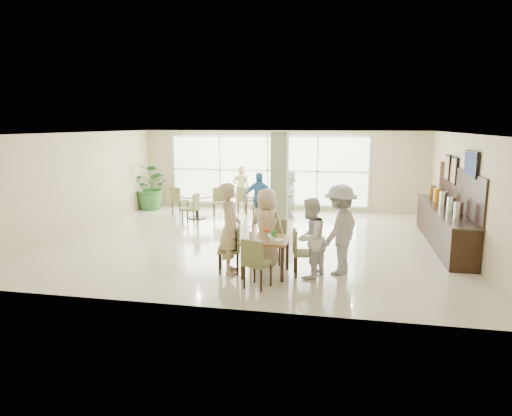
% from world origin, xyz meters
% --- Properties ---
extents(ground, '(10.00, 10.00, 0.00)m').
position_xyz_m(ground, '(0.00, 0.00, 0.00)').
color(ground, beige).
rests_on(ground, ground).
extents(room_shell, '(10.00, 10.00, 10.00)m').
position_xyz_m(room_shell, '(0.00, 0.00, 1.70)').
color(room_shell, white).
rests_on(room_shell, ground).
extents(window_bank, '(7.00, 0.04, 7.00)m').
position_xyz_m(window_bank, '(-0.50, 4.46, 1.40)').
color(window_bank, silver).
rests_on(window_bank, ground).
extents(column, '(0.45, 0.45, 2.80)m').
position_xyz_m(column, '(0.40, 1.20, 1.40)').
color(column, '#656A4A').
rests_on(column, ground).
extents(main_table, '(0.93, 0.93, 0.75)m').
position_xyz_m(main_table, '(0.68, -2.63, 0.65)').
color(main_table, brown).
rests_on(main_table, ground).
extents(round_table_left, '(1.03, 1.03, 0.75)m').
position_xyz_m(round_table_left, '(-2.49, 2.51, 0.56)').
color(round_table_left, brown).
rests_on(round_table_left, ground).
extents(round_table_right, '(1.20, 1.20, 0.75)m').
position_xyz_m(round_table_right, '(-0.40, 2.99, 0.59)').
color(round_table_right, brown).
rests_on(round_table_right, ground).
extents(chairs_main_table, '(2.08, 2.13, 0.95)m').
position_xyz_m(chairs_main_table, '(0.69, -2.61, 0.47)').
color(chairs_main_table, olive).
rests_on(chairs_main_table, ground).
extents(chairs_table_left, '(1.99, 1.94, 0.95)m').
position_xyz_m(chairs_table_left, '(-2.50, 2.49, 0.47)').
color(chairs_table_left, olive).
rests_on(chairs_table_left, ground).
extents(chairs_table_right, '(1.95, 1.83, 0.95)m').
position_xyz_m(chairs_table_right, '(-0.40, 3.07, 0.47)').
color(chairs_table_right, olive).
rests_on(chairs_table_right, ground).
extents(tabletop_clutter, '(0.75, 0.69, 0.21)m').
position_xyz_m(tabletop_clutter, '(0.67, -2.68, 0.81)').
color(tabletop_clutter, white).
rests_on(tabletop_clutter, main_table).
extents(buffet_counter, '(0.64, 4.70, 1.95)m').
position_xyz_m(buffet_counter, '(4.70, 0.51, 0.55)').
color(buffet_counter, black).
rests_on(buffet_counter, ground).
extents(wall_tv, '(0.06, 1.00, 0.58)m').
position_xyz_m(wall_tv, '(4.94, -0.60, 2.15)').
color(wall_tv, black).
rests_on(wall_tv, ground).
extents(framed_art_a, '(0.05, 0.55, 0.70)m').
position_xyz_m(framed_art_a, '(4.95, 1.00, 1.85)').
color(framed_art_a, black).
rests_on(framed_art_a, ground).
extents(framed_art_b, '(0.05, 0.55, 0.70)m').
position_xyz_m(framed_art_b, '(4.95, 1.80, 1.85)').
color(framed_art_b, black).
rests_on(framed_art_b, ground).
extents(potted_plant, '(1.86, 1.86, 1.65)m').
position_xyz_m(potted_plant, '(-4.57, 3.69, 0.82)').
color(potted_plant, '#2B6126').
rests_on(potted_plant, ground).
extents(teen_left, '(0.62, 0.78, 1.87)m').
position_xyz_m(teen_left, '(-0.05, -2.66, 0.93)').
color(teen_left, '#CBB087').
rests_on(teen_left, ground).
extents(teen_far, '(0.90, 0.63, 1.67)m').
position_xyz_m(teen_far, '(0.57, -1.92, 0.84)').
color(teen_far, '#CBB087').
rests_on(teen_far, ground).
extents(teen_right, '(0.87, 0.96, 1.61)m').
position_xyz_m(teen_right, '(1.57, -2.63, 0.80)').
color(teen_right, white).
rests_on(teen_right, ground).
extents(teen_standing, '(1.14, 1.37, 1.84)m').
position_xyz_m(teen_standing, '(2.14, -2.28, 0.92)').
color(teen_standing, '#AFAFB1').
rests_on(teen_standing, ground).
extents(adult_a, '(0.93, 0.53, 1.58)m').
position_xyz_m(adult_a, '(-0.38, 2.14, 0.79)').
color(adult_a, teal).
rests_on(adult_a, ground).
extents(adult_b, '(1.05, 1.60, 1.59)m').
position_xyz_m(adult_b, '(0.45, 3.02, 0.79)').
color(adult_b, white).
rests_on(adult_b, ground).
extents(adult_standing, '(0.62, 0.44, 1.62)m').
position_xyz_m(adult_standing, '(-1.31, 3.83, 0.81)').
color(adult_standing, '#CBB087').
rests_on(adult_standing, ground).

